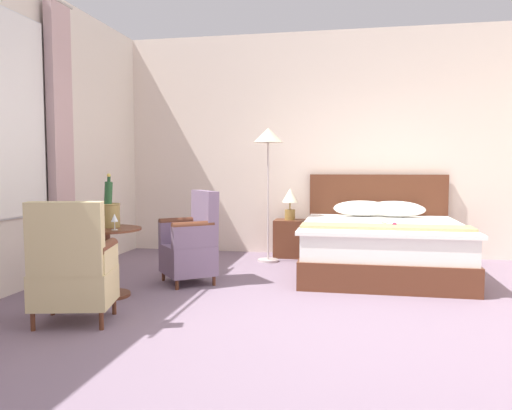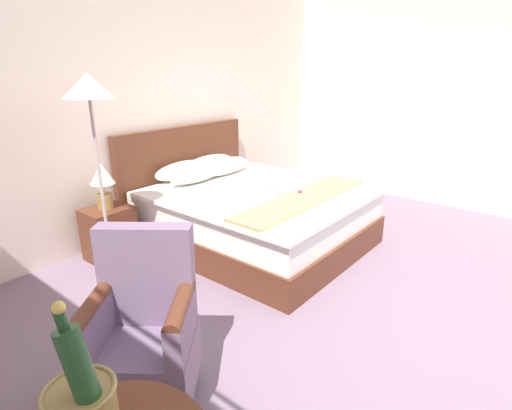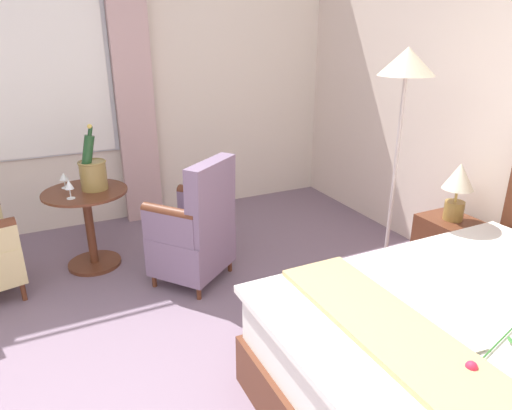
% 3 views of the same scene
% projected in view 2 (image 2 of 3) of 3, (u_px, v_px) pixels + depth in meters
% --- Properties ---
extents(ground_plane, '(7.88, 7.88, 0.00)m').
position_uv_depth(ground_plane, '(434.00, 342.00, 2.76)').
color(ground_plane, slate).
extents(wall_headboard_side, '(6.34, 0.12, 3.16)m').
position_uv_depth(wall_headboard_side, '(134.00, 89.00, 4.19)').
color(wall_headboard_side, silver).
rests_on(wall_headboard_side, ground).
extents(bed, '(1.87, 2.20, 1.15)m').
position_uv_depth(bed, '(249.00, 211.00, 4.28)').
color(bed, '#5A2E1C').
rests_on(bed, ground).
extents(nightstand, '(0.45, 0.37, 0.52)m').
position_uv_depth(nightstand, '(109.00, 233.00, 3.91)').
color(nightstand, '#5A2E1C').
rests_on(nightstand, ground).
extents(bedside_lamp, '(0.23, 0.23, 0.44)m').
position_uv_depth(bedside_lamp, '(102.00, 180.00, 3.73)').
color(bedside_lamp, olive).
rests_on(bedside_lamp, nightstand).
extents(floor_lamp_brass, '(0.39, 0.39, 1.77)m').
position_uv_depth(floor_lamp_brass, '(91.00, 106.00, 3.08)').
color(floor_lamp_brass, '#C1B1AF').
rests_on(floor_lamp_brass, ground).
extents(champagne_bucket, '(0.22, 0.22, 0.53)m').
position_uv_depth(champagne_bucket, '(83.00, 410.00, 1.21)').
color(champagne_bucket, olive).
rests_on(champagne_bucket, side_table_round).
extents(armchair_by_window, '(0.73, 0.74, 1.00)m').
position_uv_depth(armchair_by_window, '(144.00, 334.00, 2.18)').
color(armchair_by_window, '#5A2E1C').
rests_on(armchair_by_window, ground).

